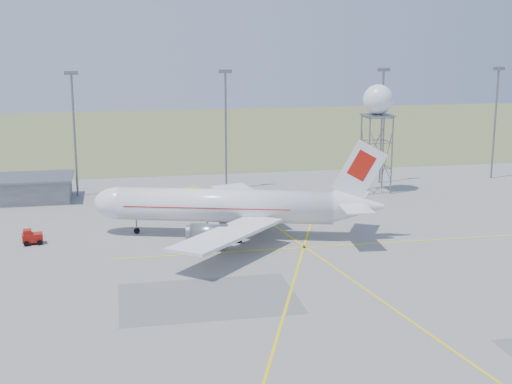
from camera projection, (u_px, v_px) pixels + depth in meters
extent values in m
plane|color=gray|center=(459.00, 343.00, 61.98)|extent=(400.00, 400.00, 0.00)
cube|color=#636C3B|center=(220.00, 132.00, 195.96)|extent=(400.00, 120.00, 0.03)
cube|color=gray|center=(13.00, 190.00, 114.17)|extent=(18.00, 9.00, 3.60)
cube|color=slate|center=(12.00, 178.00, 113.75)|extent=(19.00, 10.00, 0.30)
cylinder|color=slate|center=(75.00, 136.00, 116.23)|extent=(0.36, 0.36, 20.00)
cube|color=slate|center=(71.00, 73.00, 114.02)|extent=(2.20, 0.50, 0.60)
cylinder|color=slate|center=(226.00, 132.00, 121.05)|extent=(0.36, 0.36, 20.00)
cube|color=slate|center=(225.00, 71.00, 118.83)|extent=(2.20, 0.50, 0.60)
cylinder|color=slate|center=(381.00, 128.00, 126.44)|extent=(0.36, 0.36, 20.00)
cube|color=slate|center=(384.00, 70.00, 124.23)|extent=(2.20, 0.50, 0.60)
cylinder|color=slate|center=(495.00, 125.00, 130.68)|extent=(0.36, 0.36, 20.00)
cube|color=slate|center=(499.00, 69.00, 128.47)|extent=(2.20, 0.50, 0.60)
cylinder|color=white|center=(225.00, 206.00, 94.02)|extent=(28.49, 12.37, 4.37)
ellipsoid|color=white|center=(120.00, 203.00, 95.31)|extent=(7.96, 6.20, 4.37)
cube|color=black|center=(110.00, 198.00, 95.29)|extent=(2.28, 2.78, 1.07)
cone|color=white|center=(358.00, 206.00, 92.36)|extent=(7.54, 6.08, 4.37)
cube|color=white|center=(360.00, 171.00, 91.36)|extent=(6.80, 2.33, 8.23)
cube|color=#B2160B|center=(362.00, 165.00, 91.18)|extent=(3.71, 1.44, 4.22)
cube|color=white|center=(353.00, 196.00, 95.69)|extent=(5.08, 6.77, 0.20)
cube|color=white|center=(356.00, 208.00, 88.89)|extent=(5.08, 6.77, 0.20)
cube|color=white|center=(245.00, 197.00, 103.67)|extent=(8.00, 18.11, 0.39)
cube|color=white|center=(227.00, 234.00, 84.54)|extent=(15.72, 16.41, 0.39)
cylinder|color=slate|center=(223.00, 209.00, 100.73)|extent=(5.12, 3.73, 2.51)
cylinder|color=slate|center=(209.00, 234.00, 88.41)|extent=(5.12, 3.73, 2.51)
cube|color=#B2160B|center=(209.00, 204.00, 94.19)|extent=(22.21, 10.52, 0.13)
cylinder|color=black|center=(137.00, 230.00, 95.91)|extent=(0.95, 0.95, 0.98)
cube|color=black|center=(241.00, 233.00, 94.62)|extent=(2.93, 6.60, 0.98)
cylinder|color=slate|center=(241.00, 229.00, 94.51)|extent=(0.33, 0.33, 1.97)
cylinder|color=slate|center=(369.00, 156.00, 117.58)|extent=(0.24, 0.24, 13.07)
cylinder|color=slate|center=(392.00, 156.00, 118.35)|extent=(0.24, 0.24, 13.07)
cylinder|color=slate|center=(383.00, 152.00, 122.20)|extent=(0.24, 0.24, 13.07)
cylinder|color=slate|center=(361.00, 152.00, 121.43)|extent=(0.24, 0.24, 13.07)
cube|color=slate|center=(377.00, 115.00, 118.47)|extent=(4.62, 4.62, 0.25)
sphere|color=white|center=(378.00, 100.00, 117.90)|extent=(5.03, 5.03, 5.03)
cube|color=yellow|center=(178.00, 200.00, 107.68)|extent=(8.33, 6.08, 1.96)
cube|color=yellow|center=(193.00, 192.00, 109.25)|extent=(3.05, 3.20, 1.24)
cube|color=black|center=(196.00, 191.00, 109.62)|extent=(1.15, 2.09, 0.89)
cube|color=slate|center=(172.00, 193.00, 106.88)|extent=(4.93, 3.96, 0.36)
cube|color=#A3130B|center=(32.00, 238.00, 91.03)|extent=(2.73, 1.96, 1.03)
cube|color=#A3130B|center=(27.00, 232.00, 90.67)|extent=(1.22, 1.51, 0.57)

